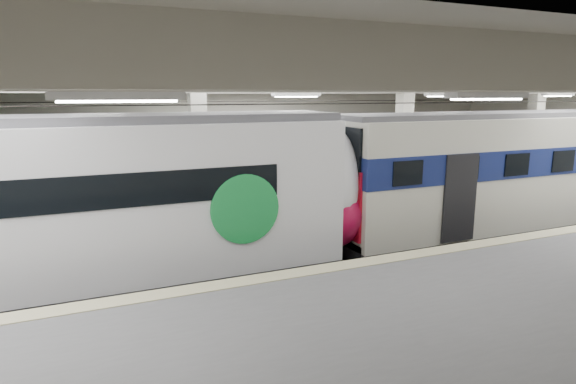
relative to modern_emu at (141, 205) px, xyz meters
name	(u,v)px	position (x,y,z in m)	size (l,w,h in m)	color
station_hall	(355,162)	(5.21, -1.74, 1.04)	(36.00, 24.00, 5.75)	black
modern_emu	(141,205)	(0.00, 0.00, 0.00)	(13.92, 2.88, 4.49)	white
older_rer	(502,172)	(12.27, 0.00, 0.08)	(13.20, 2.91, 4.36)	beige
far_train	(64,178)	(-1.93, 5.50, -0.05)	(12.99, 3.02, 4.17)	white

